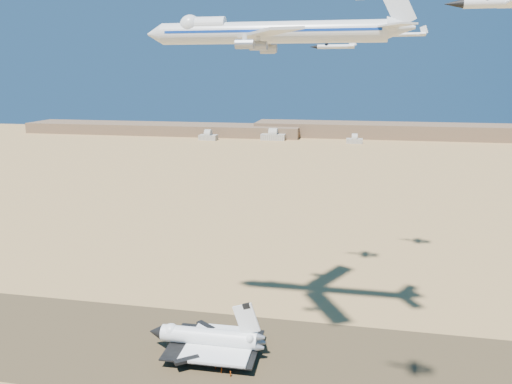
% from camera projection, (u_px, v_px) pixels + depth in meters
% --- Properties ---
extents(ground, '(1200.00, 1200.00, 0.00)m').
position_uv_depth(ground, '(215.00, 354.00, 150.66)').
color(ground, tan).
rests_on(ground, ground).
extents(runway, '(600.00, 50.00, 0.06)m').
position_uv_depth(runway, '(215.00, 353.00, 150.65)').
color(runway, brown).
rests_on(runway, ground).
extents(ridgeline, '(960.00, 90.00, 18.00)m').
position_uv_depth(ridgeline, '(375.00, 132.00, 639.91)').
color(ridgeline, brown).
rests_on(ridgeline, ground).
extents(hangars, '(200.50, 29.50, 30.00)m').
position_uv_depth(hangars, '(269.00, 137.00, 617.98)').
color(hangars, '#BAB3A4').
rests_on(hangars, ground).
extents(shuttle, '(35.76, 22.05, 17.66)m').
position_uv_depth(shuttle, '(208.00, 339.00, 149.91)').
color(shuttle, white).
rests_on(shuttle, runway).
extents(carrier_747, '(71.40, 55.48, 17.82)m').
position_uv_depth(carrier_747, '(263.00, 32.00, 131.95)').
color(carrier_747, silver).
extents(crew_a, '(0.56, 0.72, 1.75)m').
position_uv_depth(crew_a, '(231.00, 374.00, 138.92)').
color(crew_a, '#BF420B').
rests_on(crew_a, runway).
extents(crew_b, '(0.84, 0.99, 1.76)m').
position_uv_depth(crew_b, '(222.00, 370.00, 140.74)').
color(crew_b, '#BF420B').
rests_on(crew_b, runway).
extents(crew_c, '(0.85, 1.05, 1.60)m').
position_uv_depth(crew_c, '(216.00, 367.00, 142.30)').
color(crew_c, '#BF420B').
rests_on(crew_c, runway).
extents(chase_jet_b, '(14.82, 7.89, 3.69)m').
position_uv_depth(chase_jet_b, '(507.00, 2.00, 66.68)').
color(chase_jet_b, silver).
extents(chase_jet_e, '(15.99, 8.61, 3.98)m').
position_uv_depth(chase_jet_e, '(335.00, 46.00, 170.75)').
color(chase_jet_e, silver).
extents(chase_jet_f, '(15.67, 8.68, 3.92)m').
position_uv_depth(chase_jet_f, '(408.00, 34.00, 185.84)').
color(chase_jet_f, silver).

